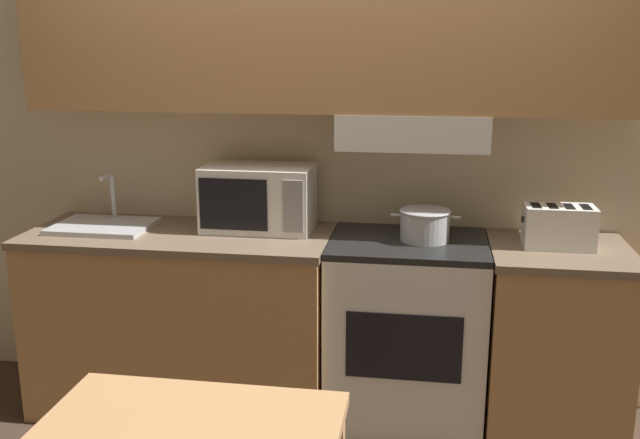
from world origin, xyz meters
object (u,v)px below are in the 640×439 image
object	(u,v)px
stove_range	(406,332)
microwave	(259,198)
cooking_pot	(425,224)
sink_basin	(103,225)
toaster	(559,226)

from	to	relation	value
stove_range	microwave	world-z (taller)	microwave
cooking_pot	sink_basin	world-z (taller)	sink_basin
microwave	toaster	size ratio (longest dim) A/B	1.66
cooking_pot	sink_basin	xyz separation A→B (m)	(-1.54, -0.03, -0.06)
microwave	sink_basin	distance (m)	0.77
microwave	stove_range	bearing A→B (deg)	-7.11
stove_range	toaster	world-z (taller)	toaster
cooking_pot	sink_basin	bearing A→B (deg)	-178.93
cooking_pot	toaster	world-z (taller)	toaster
sink_basin	cooking_pot	bearing A→B (deg)	1.07
microwave	toaster	bearing A→B (deg)	-4.08
toaster	sink_basin	bearing A→B (deg)	-179.78
stove_range	cooking_pot	bearing A→B (deg)	10.19
cooking_pot	microwave	world-z (taller)	microwave
microwave	sink_basin	world-z (taller)	microwave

